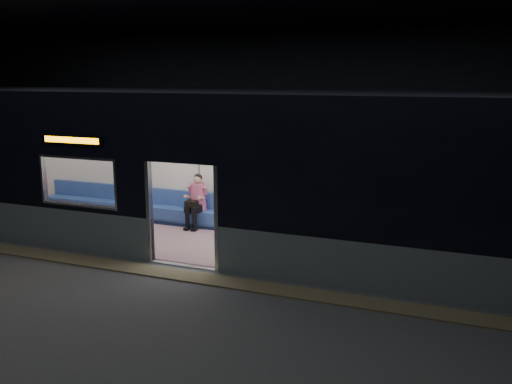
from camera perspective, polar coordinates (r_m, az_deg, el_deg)
The scene contains 7 objects.
station_floor at distance 9.99m, azimuth -10.51°, elevation -9.63°, with size 24.00×14.00×0.01m, color #47494C.
station_envelope at distance 9.28m, azimuth -11.41°, elevation 11.90°, with size 24.00×14.00×5.00m.
tactile_strip at distance 10.42m, azimuth -8.92°, elevation -8.51°, with size 22.80×0.50×0.03m, color #8C7F59.
metro_car at distance 11.66m, azimuth -4.32°, elevation 3.16°, with size 18.00×3.04×3.35m.
passenger at distance 13.18m, azimuth -6.24°, elevation -0.58°, with size 0.41×0.66×1.30m.
handbag at distance 13.05m, azimuth -6.82°, elevation -1.21°, with size 0.27×0.23×0.13m, color black.
transit_map at distance 11.92m, azimuth 18.18°, elevation 0.87°, with size 0.94×0.03×0.61m, color white.
Camera 1 is at (4.97, -7.84, 3.69)m, focal length 38.00 mm.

